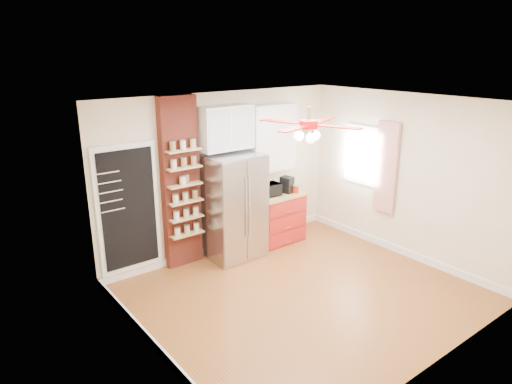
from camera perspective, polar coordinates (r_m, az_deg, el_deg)
floor at (r=6.72m, az=5.87°, el=-12.50°), size 4.50×4.50×0.00m
ceiling at (r=5.86m, az=6.70°, el=11.03°), size 4.50×4.50×0.00m
wall_back at (r=7.65m, az=-4.14°, el=2.31°), size 4.50×0.02×2.70m
wall_front at (r=5.02m, az=22.34°, el=-7.34°), size 4.50×0.02×2.70m
wall_left at (r=4.97m, az=-13.00°, el=-6.70°), size 0.02×4.00×2.70m
wall_right at (r=7.83m, az=18.26°, el=1.80°), size 0.02×4.00×2.70m
chalkboard at (r=6.95m, az=-15.67°, el=-2.07°), size 0.95×0.05×1.95m
brick_pillar at (r=7.17m, az=-9.44°, el=1.07°), size 0.60×0.16×2.70m
fridge at (r=7.47m, az=-2.80°, el=-1.85°), size 0.90×0.70×1.75m
upper_glass_cabinet at (r=7.31m, az=-3.84°, el=8.02°), size 0.90×0.35×0.70m
red_cabinet at (r=8.21m, az=2.60°, el=-3.18°), size 0.94×0.64×0.90m
upper_shelf_unit at (r=7.95m, az=1.94°, el=6.81°), size 0.90×0.30×1.15m
window at (r=8.28m, az=13.20°, el=4.48°), size 0.04×0.75×1.05m
curtain at (r=7.94m, az=15.97°, el=2.98°), size 0.06×0.40×1.55m
ceiling_fan at (r=5.90m, az=6.60°, el=8.36°), size 1.40×1.40×0.44m
toaster_oven at (r=7.91m, az=1.60°, el=0.28°), size 0.41×0.29×0.22m
coffee_maker at (r=8.10m, az=3.89°, el=0.92°), size 0.22×0.25×0.29m
canister_left at (r=8.12m, az=4.98°, el=0.34°), size 0.14×0.14×0.13m
canister_right at (r=8.25m, az=4.29°, el=0.63°), size 0.10×0.10×0.12m
pantry_jar_oats at (r=6.99m, az=-9.15°, el=1.39°), size 0.11×0.11×0.13m
pantry_jar_beans at (r=7.06m, az=-8.71°, el=1.57°), size 0.11×0.11×0.12m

